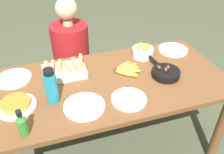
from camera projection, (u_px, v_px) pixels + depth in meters
The scene contains 14 objects.
ground_plane at pixel (112, 146), 2.08m from camera, with size 14.00×14.00×0.00m, color #474C38.
dining_table at pixel (112, 91), 1.72m from camera, with size 1.63×0.81×0.72m.
banana_bunch at pixel (126, 69), 1.74m from camera, with size 0.21×0.23×0.04m.
melon_tray at pixel (65, 70), 1.70m from camera, with size 0.31×0.21×0.10m.
skillet at pixel (165, 73), 1.69m from camera, with size 0.20×0.35×0.08m.
frittata_plate_center at pixel (16, 105), 1.42m from camera, with size 0.24×0.24×0.05m.
empty_plate_near_front at pixel (84, 106), 1.43m from camera, with size 0.25×0.25×0.02m.
empty_plate_far_left at pixel (14, 79), 1.67m from camera, with size 0.25×0.25×0.02m.
empty_plate_far_right at pixel (173, 50), 2.00m from camera, with size 0.25×0.25×0.02m.
empty_plate_mid_edge at pixel (129, 99), 1.49m from camera, with size 0.23×0.23×0.02m.
fruit_bowl_mango at pixel (143, 51), 1.91m from camera, with size 0.17×0.17×0.13m.
water_bottle at pixel (51, 87), 1.42m from camera, with size 0.08×0.08×0.24m.
hot_sauce_bottle at pixel (22, 124), 1.23m from camera, with size 0.05×0.05×0.17m.
person_figure at pixel (73, 68), 2.26m from camera, with size 0.36×0.36×1.13m.
Camera 1 is at (-0.41, -1.27, 1.70)m, focal length 38.00 mm.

